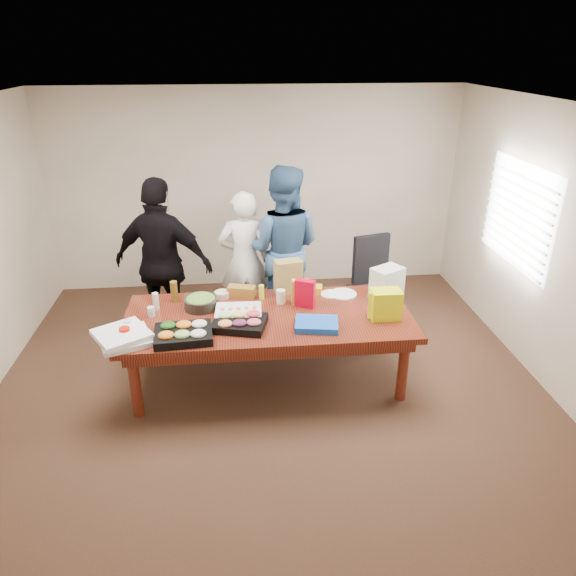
{
  "coord_description": "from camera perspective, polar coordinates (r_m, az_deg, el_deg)",
  "views": [
    {
      "loc": [
        -0.27,
        -4.59,
        3.16
      ],
      "look_at": [
        0.2,
        0.1,
        0.99
      ],
      "focal_mm": 33.12,
      "sensor_mm": 36.0,
      "label": 1
    }
  ],
  "objects": [
    {
      "name": "veggie_tray",
      "position": [
        4.87,
        -11.16,
        -4.91
      ],
      "size": [
        0.54,
        0.44,
        0.08
      ],
      "primitive_type": "cube",
      "rotation": [
        0.0,
        0.0,
        0.08
      ],
      "color": "black",
      "rests_on": "conference_table"
    },
    {
      "name": "wall_back",
      "position": [
        7.32,
        -3.54,
        10.4
      ],
      "size": [
        5.5,
        0.04,
        2.7
      ],
      "primitive_type": "cube",
      "color": "beige",
      "rests_on": "floor"
    },
    {
      "name": "plate_a",
      "position": [
        5.63,
        5.93,
        -0.65
      ],
      "size": [
        0.31,
        0.31,
        0.02
      ],
      "primitive_type": "cylinder",
      "rotation": [
        0.0,
        0.0,
        -0.08
      ],
      "color": "white",
      "rests_on": "conference_table"
    },
    {
      "name": "ceiling",
      "position": [
        4.62,
        -2.54,
        19.13
      ],
      "size": [
        5.5,
        5.0,
        0.02
      ],
      "primitive_type": "cube",
      "color": "white",
      "rests_on": "wall_back"
    },
    {
      "name": "chip_bag_blue",
      "position": [
        4.97,
        3.09,
        -3.9
      ],
      "size": [
        0.44,
        0.36,
        0.06
      ],
      "primitive_type": "cube",
      "rotation": [
        0.0,
        0.0,
        -0.16
      ],
      "color": "blue",
      "rests_on": "conference_table"
    },
    {
      "name": "chip_bag_orange",
      "position": [
        5.34,
        1.32,
        -0.45
      ],
      "size": [
        0.18,
        0.09,
        0.27
      ],
      "primitive_type": "cube",
      "rotation": [
        0.0,
        0.0,
        -0.07
      ],
      "color": "gold",
      "rests_on": "conference_table"
    },
    {
      "name": "window_panel",
      "position": [
        6.21,
        23.45,
        7.2
      ],
      "size": [
        0.03,
        1.4,
        1.1
      ],
      "primitive_type": "cube",
      "color": "white",
      "rests_on": "wall_right"
    },
    {
      "name": "dip_bowl_b",
      "position": [
        5.58,
        -7.07,
        -0.68
      ],
      "size": [
        0.17,
        0.17,
        0.06
      ],
      "primitive_type": "cylinder",
      "rotation": [
        0.0,
        0.0,
        0.08
      ],
      "color": "beige",
      "rests_on": "conference_table"
    },
    {
      "name": "kraft_bag",
      "position": [
        5.58,
        0.03,
        1.22
      ],
      "size": [
        0.3,
        0.21,
        0.37
      ],
      "primitive_type": "cube",
      "rotation": [
        0.0,
        0.0,
        0.19
      ],
      "color": "olive",
      "rests_on": "conference_table"
    },
    {
      "name": "sheet_cake",
      "position": [
        5.17,
        -5.33,
        -2.67
      ],
      "size": [
        0.46,
        0.35,
        0.08
      ],
      "primitive_type": "cube",
      "rotation": [
        0.0,
        0.0,
        -0.05
      ],
      "color": "white",
      "rests_on": "conference_table"
    },
    {
      "name": "wall_front",
      "position": [
        2.78,
        1.24,
        -15.99
      ],
      "size": [
        5.5,
        0.04,
        2.7
      ],
      "primitive_type": "cube",
      "color": "beige",
      "rests_on": "floor"
    },
    {
      "name": "clear_cup_b",
      "position": [
        5.32,
        -14.47,
        -2.48
      ],
      "size": [
        0.08,
        0.08,
        0.1
      ],
      "primitive_type": "cylinder",
      "rotation": [
        0.0,
        0.0,
        -0.15
      ],
      "color": "silver",
      "rests_on": "conference_table"
    },
    {
      "name": "banana_bunch",
      "position": [
        5.65,
        2.49,
        -0.11
      ],
      "size": [
        0.25,
        0.18,
        0.08
      ],
      "primitive_type": "cube",
      "rotation": [
        0.0,
        0.0,
        -0.23
      ],
      "color": "gold",
      "rests_on": "conference_table"
    },
    {
      "name": "red_cup",
      "position": [
        4.96,
        -17.09,
        -4.74
      ],
      "size": [
        0.1,
        0.1,
        0.12
      ],
      "primitive_type": "cylinder",
      "rotation": [
        0.0,
        0.0,
        -0.12
      ],
      "color": "#B91604",
      "rests_on": "conference_table"
    },
    {
      "name": "clear_cup_a",
      "position": [
        5.1,
        -16.77,
        -3.9
      ],
      "size": [
        0.09,
        0.09,
        0.11
      ],
      "primitive_type": "cylinder",
      "rotation": [
        0.0,
        0.0,
        0.13
      ],
      "color": "silver",
      "rests_on": "conference_table"
    },
    {
      "name": "pizza_box_upper",
      "position": [
        4.93,
        -17.41,
        -4.77
      ],
      "size": [
        0.59,
        0.59,
        0.05
      ],
      "primitive_type": "cube",
      "rotation": [
        0.0,
        0.0,
        0.56
      ],
      "color": "white",
      "rests_on": "pizza_box_lower"
    },
    {
      "name": "grocery_bag_white",
      "position": [
        5.58,
        10.57,
        0.57
      ],
      "size": [
        0.37,
        0.34,
        0.33
      ],
      "primitive_type": "cube",
      "rotation": [
        0.0,
        0.0,
        0.51
      ],
      "color": "white",
      "rests_on": "conference_table"
    },
    {
      "name": "chip_bag_red",
      "position": [
        5.3,
        1.85,
        -0.59
      ],
      "size": [
        0.21,
        0.16,
        0.29
      ],
      "primitive_type": "cube",
      "rotation": [
        0.0,
        0.0,
        -0.43
      ],
      "color": "red",
      "rests_on": "conference_table"
    },
    {
      "name": "floor",
      "position": [
        5.58,
        -2.01,
        -9.86
      ],
      "size": [
        5.5,
        5.0,
        0.02
      ],
      "primitive_type": "cube",
      "color": "#47301E",
      "rests_on": "ground"
    },
    {
      "name": "ranch_bottle",
      "position": [
        5.42,
        -14.01,
        -1.41
      ],
      "size": [
        0.07,
        0.07,
        0.18
      ],
      "primitive_type": "cylinder",
      "rotation": [
        0.0,
        0.0,
        0.12
      ],
      "color": "beige",
      "rests_on": "conference_table"
    },
    {
      "name": "salad_bowl",
      "position": [
        5.37,
        -9.34,
        -1.6
      ],
      "size": [
        0.43,
        0.43,
        0.11
      ],
      "primitive_type": "cylinder",
      "rotation": [
        0.0,
        0.0,
        0.33
      ],
      "color": "black",
      "rests_on": "conference_table"
    },
    {
      "name": "mayo_jar",
      "position": [
        5.4,
        -0.76,
        -0.92
      ],
      "size": [
        0.11,
        0.11,
        0.14
      ],
      "primitive_type": "cylinder",
      "rotation": [
        0.0,
        0.0,
        -0.28
      ],
      "color": "white",
      "rests_on": "conference_table"
    },
    {
      "name": "conference_table",
      "position": [
        5.37,
        -2.07,
        -6.49
      ],
      "size": [
        2.8,
        1.2,
        0.75
      ],
      "primitive_type": "cube",
      "color": "#4C1C0F",
      "rests_on": "floor"
    },
    {
      "name": "person_right",
      "position": [
        6.23,
        -0.61,
        4.25
      ],
      "size": [
        1.1,
        0.94,
        1.95
      ],
      "primitive_type": "imported",
      "rotation": [
        0.0,
        0.0,
        2.9
      ],
      "color": "#32537D",
      "rests_on": "floor"
    },
    {
      "name": "person_center",
      "position": [
        6.27,
        -4.66,
        2.93
      ],
      "size": [
        0.62,
        0.42,
        1.67
      ],
      "primitive_type": "imported",
      "rotation": [
        0.0,
        0.0,
        3.17
      ],
      "color": "white",
      "rests_on": "floor"
    },
    {
      "name": "grocery_bag_yellow",
      "position": [
        5.17,
        10.43,
        -1.7
      ],
      "size": [
        0.29,
        0.2,
        0.29
      ],
      "primitive_type": "cube",
      "rotation": [
        0.0,
        0.0,
        -0.02
      ],
      "color": "#DBEF0C",
      "rests_on": "conference_table"
    },
    {
      "name": "fruit_tray",
      "position": [
        4.99,
        -5.21,
        -3.79
      ],
      "size": [
        0.56,
        0.48,
        0.07
      ],
      "primitive_type": "cube",
      "rotation": [
        0.0,
        0.0,
        -0.25
      ],
      "color": "black",
      "rests_on": "conference_table"
    },
    {
      "name": "plate_b",
      "position": [
        5.62,
        4.63,
        -0.67
      ],
      "size": [
        0.25,
        0.25,
        0.01
      ],
      "primitive_type": "cylinder",
      "rotation": [
        0.0,
        0.0,
        -0.16
      ],
      "color": "white",
      "rests_on": "conference_table"
    },
    {
      "name": "dip_bowl_a",
      "position": [
        5.45,
        1.61,
        -1.14
      ],
      "size": [
        0.17,
        0.17,
        0.06
      ],
      "primitive_type": "cylinder",
      "rotation": [
        0.0,
        0.0,
        -0.06
      ],
      "color": "beige",
      "rests_on": "conference_table"
    },
    {
      "name": "office_chair",
      "position": [
        6.33,
        9.16,
        -0.04
      ],
      "size": [
        0.67,
        0.67,
        1.08
      ],
      "primitive_type": "cube",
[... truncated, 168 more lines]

